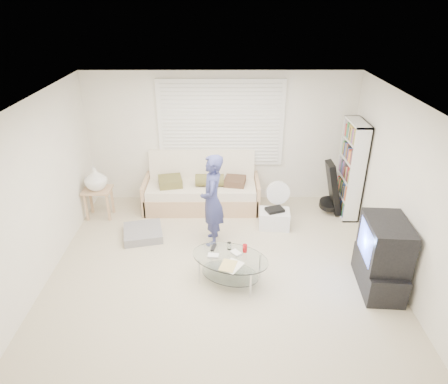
{
  "coord_description": "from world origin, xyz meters",
  "views": [
    {
      "loc": [
        0.02,
        -4.92,
        3.72
      ],
      "look_at": [
        0.05,
        0.3,
        1.1
      ],
      "focal_mm": 32.0,
      "sensor_mm": 36.0,
      "label": 1
    }
  ],
  "objects_px": {
    "bookshelf": "(351,169)",
    "coffee_table": "(230,262)",
    "futon_sofa": "(202,190)",
    "tv_unit": "(382,256)"
  },
  "relations": [
    {
      "from": "bookshelf",
      "to": "coffee_table",
      "type": "height_order",
      "value": "bookshelf"
    },
    {
      "from": "futon_sofa",
      "to": "tv_unit",
      "type": "distance_m",
      "value": 3.48
    },
    {
      "from": "bookshelf",
      "to": "coffee_table",
      "type": "xyz_separation_m",
      "value": [
        -2.19,
        -1.97,
        -0.55
      ]
    },
    {
      "from": "futon_sofa",
      "to": "tv_unit",
      "type": "height_order",
      "value": "futon_sofa"
    },
    {
      "from": "bookshelf",
      "to": "coffee_table",
      "type": "distance_m",
      "value": 3.0
    },
    {
      "from": "futon_sofa",
      "to": "tv_unit",
      "type": "xyz_separation_m",
      "value": [
        2.56,
        -2.35,
        0.16
      ]
    },
    {
      "from": "futon_sofa",
      "to": "tv_unit",
      "type": "relative_size",
      "value": 2.07
    },
    {
      "from": "bookshelf",
      "to": "tv_unit",
      "type": "relative_size",
      "value": 1.7
    },
    {
      "from": "futon_sofa",
      "to": "coffee_table",
      "type": "height_order",
      "value": "futon_sofa"
    },
    {
      "from": "coffee_table",
      "to": "futon_sofa",
      "type": "bearing_deg",
      "value": 102.52
    }
  ]
}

